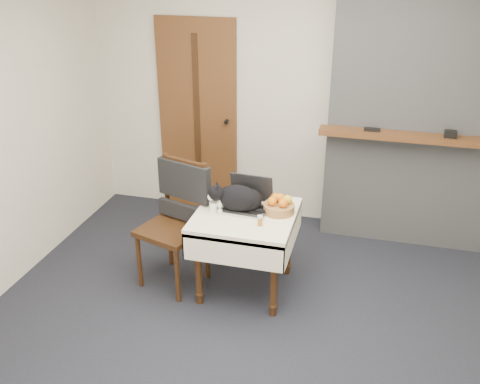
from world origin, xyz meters
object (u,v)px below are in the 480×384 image
object	(u,v)px
side_table	(245,226)
cat	(239,199)
door	(198,118)
fruit_basket	(279,206)
cream_jar	(214,207)
chair	(179,206)
pill_bottle	(260,220)
laptop	(248,201)

from	to	relation	value
side_table	cat	size ratio (longest dim) A/B	1.50
door	fruit_basket	size ratio (longest dim) A/B	8.11
cream_jar	chair	distance (m)	0.33
pill_bottle	chair	bearing A→B (deg)	164.55
cat	fruit_basket	size ratio (longest dim) A/B	2.11
chair	door	bearing A→B (deg)	119.60
chair	side_table	bearing A→B (deg)	14.25
door	cream_jar	world-z (taller)	door
cream_jar	chair	bearing A→B (deg)	169.29
laptop	pill_bottle	world-z (taller)	laptop
pill_bottle	fruit_basket	xyz separation A→B (m)	(0.09, 0.25, 0.01)
side_table	cat	bearing A→B (deg)	155.42
laptop	side_table	bearing A→B (deg)	-84.76
side_table	fruit_basket	size ratio (longest dim) A/B	3.16
pill_bottle	chair	world-z (taller)	chair
chair	cat	bearing A→B (deg)	17.01
laptop	fruit_basket	size ratio (longest dim) A/B	1.51
laptop	fruit_basket	bearing A→B (deg)	2.12
side_table	chair	distance (m)	0.58
laptop	pill_bottle	xyz separation A→B (m)	(0.16, -0.26, -0.02)
laptop	cream_jar	xyz separation A→B (m)	(-0.25, -0.12, -0.03)
laptop	pill_bottle	bearing A→B (deg)	-54.99
door	chair	distance (m)	1.41
door	laptop	size ratio (longest dim) A/B	5.38
laptop	door	bearing A→B (deg)	127.93
fruit_basket	side_table	bearing A→B (deg)	-161.06
cream_jar	fruit_basket	bearing A→B (deg)	12.71
fruit_basket	chair	world-z (taller)	chair
laptop	fruit_basket	xyz separation A→B (m)	(0.25, -0.01, -0.01)
door	side_table	size ratio (longest dim) A/B	2.56
chair	fruit_basket	bearing A→B (deg)	21.22
side_table	laptop	xyz separation A→B (m)	(-0.00, 0.09, 0.18)
cream_jar	laptop	bearing A→B (deg)	25.92
side_table	chair	world-z (taller)	chair
door	pill_bottle	world-z (taller)	door
cream_jar	pill_bottle	world-z (taller)	pill_bottle
cream_jar	fruit_basket	distance (m)	0.52
door	pill_bottle	size ratio (longest dim) A/B	24.40
side_table	pill_bottle	xyz separation A→B (m)	(0.16, -0.17, 0.16)
side_table	cat	distance (m)	0.23
cat	chair	bearing A→B (deg)	161.05
side_table	cream_jar	bearing A→B (deg)	-173.74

